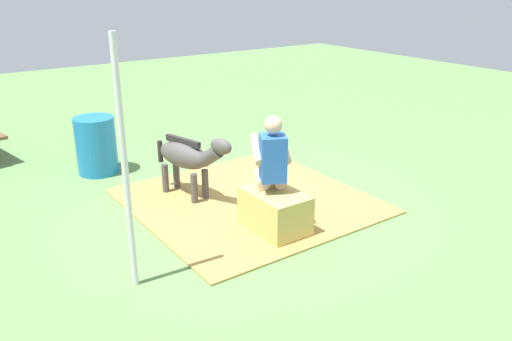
{
  "coord_description": "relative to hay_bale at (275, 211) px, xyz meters",
  "views": [
    {
      "loc": [
        -5.15,
        3.53,
        2.8
      ],
      "look_at": [
        -0.3,
        0.1,
        0.55
      ],
      "focal_mm": 36.44,
      "sensor_mm": 36.0,
      "label": 1
    }
  ],
  "objects": [
    {
      "name": "tent_pole_left",
      "position": [
        -0.12,
        1.77,
        0.95
      ],
      "size": [
        0.06,
        0.06,
        2.37
      ],
      "primitive_type": "cylinder",
      "color": "silver",
      "rests_on": "ground"
    },
    {
      "name": "pony_standing",
      "position": [
        1.4,
        0.35,
        0.34
      ],
      "size": [
        1.32,
        0.56,
        0.95
      ],
      "color": "#4C4747",
      "rests_on": "ground"
    },
    {
      "name": "ground_plane",
      "position": [
        0.85,
        -0.22,
        -0.24
      ],
      "size": [
        24.0,
        24.0,
        0.0
      ],
      "primitive_type": "plane",
      "color": "#608C4C"
    },
    {
      "name": "person_seated",
      "position": [
        0.15,
        -0.05,
        0.51
      ],
      "size": [
        0.72,
        0.59,
        1.36
      ],
      "color": "#D8AD8C",
      "rests_on": "ground"
    },
    {
      "name": "hay_bale",
      "position": [
        0.0,
        0.0,
        0.0
      ],
      "size": [
        0.78,
        0.52,
        0.48
      ],
      "primitive_type": "cube",
      "color": "tan",
      "rests_on": "ground"
    },
    {
      "name": "water_barrel",
      "position": [
        3.04,
        1.02,
        0.18
      ],
      "size": [
        0.59,
        0.59,
        0.85
      ],
      "primitive_type": "cylinder",
      "color": "#1E72B2",
      "rests_on": "ground"
    },
    {
      "name": "hay_patch",
      "position": [
        0.85,
        -0.21,
        -0.23
      ],
      "size": [
        2.88,
        2.83,
        0.02
      ],
      "primitive_type": "cube",
      "color": "#AD8C47",
      "rests_on": "ground"
    }
  ]
}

